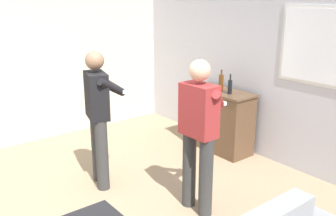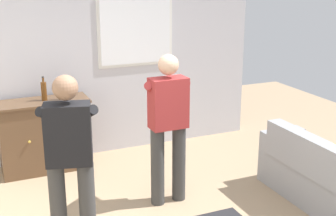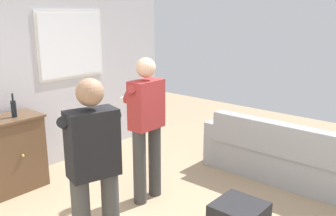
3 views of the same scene
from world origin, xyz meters
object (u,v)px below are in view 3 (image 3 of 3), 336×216
at_px(couch, 287,159).
at_px(bottle_wine_green, 14,108).
at_px(person_standing_right, 146,123).
at_px(person_standing_left, 93,168).

bearing_deg(couch, bottle_wine_green, 133.41).
bearing_deg(bottle_wine_green, person_standing_right, -58.49).
xyz_separation_m(person_standing_left, person_standing_right, (1.18, 0.55, 0.00)).
relative_size(bottle_wine_green, person_standing_right, 0.17).
distance_m(person_standing_left, person_standing_right, 1.30).
height_order(couch, person_standing_right, person_standing_right).
height_order(bottle_wine_green, person_standing_right, person_standing_right).
relative_size(couch, person_standing_right, 1.37).
relative_size(couch, person_standing_left, 1.37).
relative_size(person_standing_left, person_standing_right, 1.00).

